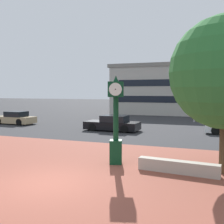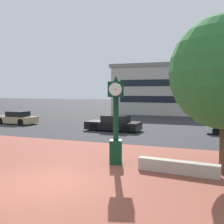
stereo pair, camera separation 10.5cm
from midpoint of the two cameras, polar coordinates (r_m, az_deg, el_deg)
name	(u,v)px [view 1 (the left image)]	position (r m, az deg, el deg)	size (l,w,h in m)	color
ground_plane	(48,184)	(10.13, -13.71, -14.46)	(200.00, 200.00, 0.00)	#2D2D30
plaza_brick_paving	(73,169)	(11.65, -8.53, -11.86)	(44.00, 11.72, 0.01)	brown
planter_wall	(178,167)	(11.24, 13.46, -11.22)	(3.20, 0.40, 0.50)	#ADA393
street_clock	(116,119)	(12.02, 0.57, -1.51)	(0.83, 0.85, 3.96)	#0C381E
car_street_mid	(113,124)	(22.44, 0.01, -2.52)	(4.60, 2.05, 1.28)	black
car_street_far	(15,118)	(28.79, -19.87, -1.27)	(4.22, 2.00, 1.28)	tan
flagpole_primary	(196,78)	(30.07, 17.31, 6.85)	(1.49, 0.14, 7.96)	silver
civic_building	(213,89)	(42.43, 20.44, 4.51)	(28.37, 12.69, 7.15)	#B2ADA3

